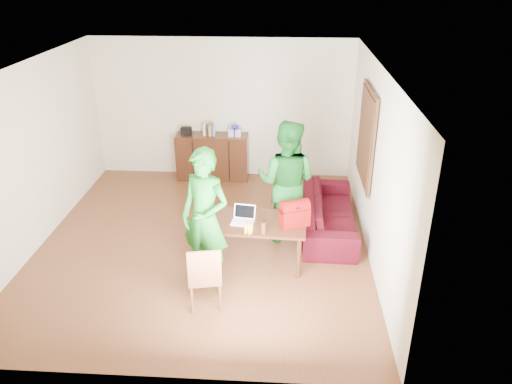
# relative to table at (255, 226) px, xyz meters

# --- Properties ---
(room) EXTENTS (5.20, 5.70, 2.90)m
(room) POSITION_rel_table_xyz_m (-0.82, 0.61, 0.72)
(room) COLOR #4A2212
(room) RESTS_ON ground
(table) EXTENTS (1.48, 0.88, 0.67)m
(table) POSITION_rel_table_xyz_m (0.00, 0.00, 0.00)
(table) COLOR black
(table) RESTS_ON ground
(chair) EXTENTS (0.47, 0.46, 0.90)m
(chair) POSITION_rel_table_xyz_m (-0.56, -1.03, -0.33)
(chair) COLOR brown
(chair) RESTS_ON ground
(person_near) EXTENTS (0.82, 0.70, 1.90)m
(person_near) POSITION_rel_table_xyz_m (-0.62, -0.48, 0.36)
(person_near) COLOR #16631B
(person_near) RESTS_ON ground
(person_far) EXTENTS (1.09, 0.95, 1.92)m
(person_far) POSITION_rel_table_xyz_m (0.43, 0.72, 0.37)
(person_far) COLOR #145D1C
(person_far) RESTS_ON ground
(laptop) EXTENTS (0.33, 0.25, 0.22)m
(laptop) POSITION_rel_table_xyz_m (-0.17, -0.07, 0.12)
(laptop) COLOR white
(laptop) RESTS_ON table
(bananas) EXTENTS (0.19, 0.16, 0.06)m
(bananas) POSITION_rel_table_xyz_m (-0.06, -0.37, 0.11)
(bananas) COLOR yellow
(bananas) RESTS_ON table
(bottle) EXTENTS (0.06, 0.06, 0.19)m
(bottle) POSITION_rel_table_xyz_m (0.13, -0.34, 0.17)
(bottle) COLOR #562713
(bottle) RESTS_ON table
(red_bag) EXTENTS (0.45, 0.36, 0.29)m
(red_bag) POSITION_rel_table_xyz_m (0.55, -0.06, 0.22)
(red_bag) COLOR #710807
(red_bag) RESTS_ON table
(sofa) EXTENTS (0.87, 2.11, 0.61)m
(sofa) POSITION_rel_table_xyz_m (1.12, 1.03, -0.29)
(sofa) COLOR #3F080E
(sofa) RESTS_ON ground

